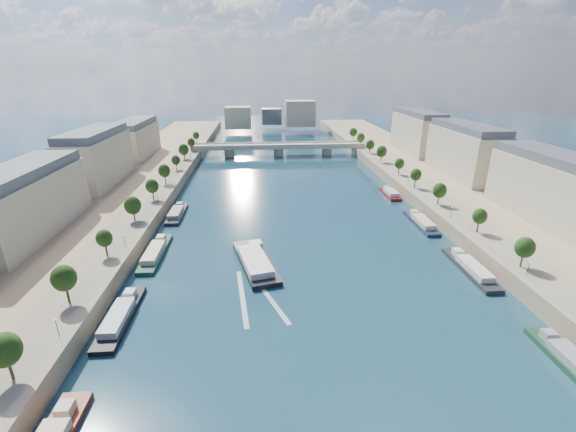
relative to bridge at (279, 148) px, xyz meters
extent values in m
plane|color=#0D2A39|center=(0.00, -115.97, -5.08)|extent=(700.00, 700.00, 0.00)
cube|color=#9E8460|center=(-72.00, -115.97, -2.58)|extent=(44.00, 520.00, 5.00)
cube|color=#9E8460|center=(72.00, -115.97, -2.58)|extent=(44.00, 520.00, 5.00)
cube|color=gray|center=(-57.00, -115.97, -0.03)|extent=(14.00, 520.00, 0.10)
cube|color=gray|center=(57.00, -115.97, -0.03)|extent=(14.00, 520.00, 0.10)
cylinder|color=#382B1E|center=(-55.00, -197.97, 1.83)|extent=(0.50, 0.50, 3.82)
ellipsoid|color=black|center=(-55.00, -197.97, 5.42)|extent=(4.80, 4.80, 5.52)
cylinder|color=#382B1E|center=(-55.00, -173.97, 1.83)|extent=(0.50, 0.50, 3.82)
ellipsoid|color=black|center=(-55.00, -173.97, 5.42)|extent=(4.80, 4.80, 5.52)
cylinder|color=#382B1E|center=(-55.00, -149.97, 1.83)|extent=(0.50, 0.50, 3.82)
ellipsoid|color=black|center=(-55.00, -149.97, 5.42)|extent=(4.80, 4.80, 5.52)
cylinder|color=#382B1E|center=(-55.00, -125.97, 1.83)|extent=(0.50, 0.50, 3.82)
ellipsoid|color=black|center=(-55.00, -125.97, 5.42)|extent=(4.80, 4.80, 5.52)
cylinder|color=#382B1E|center=(-55.00, -101.97, 1.83)|extent=(0.50, 0.50, 3.82)
ellipsoid|color=black|center=(-55.00, -101.97, 5.42)|extent=(4.80, 4.80, 5.52)
cylinder|color=#382B1E|center=(-55.00, -77.97, 1.83)|extent=(0.50, 0.50, 3.82)
ellipsoid|color=black|center=(-55.00, -77.97, 5.42)|extent=(4.80, 4.80, 5.52)
cylinder|color=#382B1E|center=(-55.00, -53.97, 1.83)|extent=(0.50, 0.50, 3.82)
ellipsoid|color=black|center=(-55.00, -53.97, 5.42)|extent=(4.80, 4.80, 5.52)
cylinder|color=#382B1E|center=(-55.00, -29.97, 1.83)|extent=(0.50, 0.50, 3.82)
ellipsoid|color=black|center=(-55.00, -29.97, 5.42)|extent=(4.80, 4.80, 5.52)
cylinder|color=#382B1E|center=(-55.00, -5.97, 1.83)|extent=(0.50, 0.50, 3.82)
ellipsoid|color=black|center=(-55.00, -5.97, 5.42)|extent=(4.80, 4.80, 5.52)
cylinder|color=#382B1E|center=(-55.00, 18.03, 1.83)|extent=(0.50, 0.50, 3.82)
ellipsoid|color=black|center=(-55.00, 18.03, 5.42)|extent=(4.80, 4.80, 5.52)
cylinder|color=#382B1E|center=(55.00, -165.97, 1.83)|extent=(0.50, 0.50, 3.82)
ellipsoid|color=black|center=(55.00, -165.97, 5.42)|extent=(4.80, 4.80, 5.52)
cylinder|color=#382B1E|center=(55.00, -141.97, 1.83)|extent=(0.50, 0.50, 3.82)
ellipsoid|color=black|center=(55.00, -141.97, 5.42)|extent=(4.80, 4.80, 5.52)
cylinder|color=#382B1E|center=(55.00, -117.97, 1.83)|extent=(0.50, 0.50, 3.82)
ellipsoid|color=black|center=(55.00, -117.97, 5.42)|extent=(4.80, 4.80, 5.52)
cylinder|color=#382B1E|center=(55.00, -93.97, 1.83)|extent=(0.50, 0.50, 3.82)
ellipsoid|color=black|center=(55.00, -93.97, 5.42)|extent=(4.80, 4.80, 5.52)
cylinder|color=#382B1E|center=(55.00, -69.97, 1.83)|extent=(0.50, 0.50, 3.82)
ellipsoid|color=black|center=(55.00, -69.97, 5.42)|extent=(4.80, 4.80, 5.52)
cylinder|color=#382B1E|center=(55.00, -45.97, 1.83)|extent=(0.50, 0.50, 3.82)
ellipsoid|color=black|center=(55.00, -45.97, 5.42)|extent=(4.80, 4.80, 5.52)
cylinder|color=#382B1E|center=(55.00, -21.97, 1.83)|extent=(0.50, 0.50, 3.82)
ellipsoid|color=black|center=(55.00, -21.97, 5.42)|extent=(4.80, 4.80, 5.52)
cylinder|color=#382B1E|center=(55.00, 2.03, 1.83)|extent=(0.50, 0.50, 3.82)
ellipsoid|color=black|center=(55.00, 2.03, 5.42)|extent=(4.80, 4.80, 5.52)
cylinder|color=#382B1E|center=(55.00, 26.03, 1.83)|extent=(0.50, 0.50, 3.82)
ellipsoid|color=black|center=(55.00, 26.03, 5.42)|extent=(4.80, 4.80, 5.52)
cylinder|color=black|center=(-52.50, -185.97, 1.92)|extent=(0.14, 0.14, 4.00)
sphere|color=#FFE5B2|center=(-52.50, -185.97, 4.02)|extent=(0.36, 0.36, 0.36)
cylinder|color=black|center=(-52.50, -145.97, 1.92)|extent=(0.14, 0.14, 4.00)
sphere|color=#FFE5B2|center=(-52.50, -145.97, 4.02)|extent=(0.36, 0.36, 0.36)
cylinder|color=black|center=(-52.50, -105.97, 1.92)|extent=(0.14, 0.14, 4.00)
sphere|color=#FFE5B2|center=(-52.50, -105.97, 4.02)|extent=(0.36, 0.36, 0.36)
cylinder|color=black|center=(-52.50, -65.97, 1.92)|extent=(0.14, 0.14, 4.00)
sphere|color=#FFE5B2|center=(-52.50, -65.97, 4.02)|extent=(0.36, 0.36, 0.36)
cylinder|color=black|center=(-52.50, -25.97, 1.92)|extent=(0.14, 0.14, 4.00)
sphere|color=#FFE5B2|center=(-52.50, -25.97, 4.02)|extent=(0.36, 0.36, 0.36)
cylinder|color=black|center=(52.50, -170.97, 1.92)|extent=(0.14, 0.14, 4.00)
sphere|color=#FFE5B2|center=(52.50, -170.97, 4.02)|extent=(0.36, 0.36, 0.36)
cylinder|color=black|center=(52.50, -130.97, 1.92)|extent=(0.14, 0.14, 4.00)
sphere|color=#FFE5B2|center=(52.50, -130.97, 4.02)|extent=(0.36, 0.36, 0.36)
cylinder|color=black|center=(52.50, -90.97, 1.92)|extent=(0.14, 0.14, 4.00)
sphere|color=#FFE5B2|center=(52.50, -90.97, 4.02)|extent=(0.36, 0.36, 0.36)
cylinder|color=black|center=(52.50, -50.97, 1.92)|extent=(0.14, 0.14, 4.00)
sphere|color=#FFE5B2|center=(52.50, -50.97, 4.02)|extent=(0.36, 0.36, 0.36)
cylinder|color=black|center=(52.50, -10.97, 1.92)|extent=(0.14, 0.14, 4.00)
sphere|color=#FFE5B2|center=(52.50, -10.97, 4.02)|extent=(0.36, 0.36, 0.36)
cube|color=#BAAD8F|center=(-85.00, -132.97, 9.92)|extent=(16.00, 52.00, 20.00)
cube|color=#474C54|center=(-85.00, -132.97, 21.52)|extent=(14.72, 50.44, 3.20)
cube|color=#BAAD8F|center=(-85.00, -74.97, 9.92)|extent=(16.00, 52.00, 20.00)
cube|color=#474C54|center=(-85.00, -74.97, 21.52)|extent=(14.72, 50.44, 3.20)
cube|color=#BAAD8F|center=(-85.00, -16.97, 9.92)|extent=(16.00, 52.00, 20.00)
cube|color=#474C54|center=(-85.00, -16.97, 21.52)|extent=(14.72, 50.44, 3.20)
cube|color=#BAAD8F|center=(85.00, -132.97, 9.92)|extent=(16.00, 52.00, 20.00)
cube|color=#474C54|center=(85.00, -132.97, 21.52)|extent=(14.72, 50.44, 3.20)
cube|color=#BAAD8F|center=(85.00, -74.97, 9.92)|extent=(16.00, 52.00, 20.00)
cube|color=#474C54|center=(85.00, -74.97, 21.52)|extent=(14.72, 50.44, 3.20)
cube|color=#BAAD8F|center=(85.00, -16.97, 9.92)|extent=(16.00, 52.00, 20.00)
cube|color=#474C54|center=(85.00, -16.97, 21.52)|extent=(14.72, 50.44, 3.20)
cube|color=#BAAD8F|center=(-30.00, 94.03, 8.92)|extent=(22.00, 18.00, 18.00)
cube|color=#BAAD8F|center=(25.00, 104.03, 10.92)|extent=(26.00, 20.00, 22.00)
cube|color=#474C54|center=(0.00, 119.03, 6.92)|extent=(18.00, 16.00, 14.00)
cube|color=#C1B79E|center=(0.00, 0.00, 1.12)|extent=(112.00, 11.00, 2.20)
cube|color=#C1B79E|center=(0.00, -5.00, 2.62)|extent=(112.00, 0.80, 0.90)
cube|color=#C1B79E|center=(0.00, 5.00, 2.62)|extent=(112.00, 0.80, 0.90)
cylinder|color=#C1B79E|center=(-32.00, 0.00, -2.58)|extent=(6.40, 6.40, 5.00)
cylinder|color=#C1B79E|center=(0.00, 0.00, -2.58)|extent=(6.40, 6.40, 5.00)
cylinder|color=#C1B79E|center=(32.00, 0.00, -2.58)|extent=(6.40, 6.40, 5.00)
cube|color=#C1B79E|center=(-52.00, 0.00, -2.58)|extent=(6.00, 12.00, 5.00)
cube|color=#C1B79E|center=(52.00, 0.00, -2.58)|extent=(6.00, 12.00, 5.00)
cube|color=black|center=(-15.02, -149.77, -4.67)|extent=(14.48, 29.62, 2.04)
cube|color=silver|center=(-15.02, -152.05, -2.73)|extent=(10.76, 19.57, 1.83)
cube|color=silver|center=(-15.02, -141.22, -2.75)|extent=(4.75, 4.27, 1.80)
cube|color=silver|center=(-18.22, -166.77, -5.06)|extent=(4.04, 25.97, 0.04)
cube|color=silver|center=(-11.82, -166.77, -5.06)|extent=(10.14, 24.80, 0.04)
cube|color=beige|center=(-45.50, -200.70, -2.98)|extent=(2.50, 2.64, 1.80)
cube|color=black|center=(-45.50, -173.92, -4.78)|extent=(5.00, 24.48, 1.80)
cube|color=silver|center=(-45.50, -175.88, -3.08)|extent=(4.10, 13.46, 1.60)
cube|color=silver|center=(-45.50, -166.58, -2.98)|extent=(2.50, 2.94, 1.80)
cube|color=#1B4530|center=(-45.50, -141.41, -4.78)|extent=(5.00, 26.21, 1.80)
cube|color=beige|center=(-45.50, -143.51, -3.08)|extent=(4.10, 14.41, 1.60)
cube|color=beige|center=(-45.50, -133.55, -2.98)|extent=(2.50, 3.15, 1.80)
cube|color=#242426|center=(-45.50, -107.20, -4.78)|extent=(5.00, 22.37, 1.80)
cube|color=gray|center=(-45.50, -108.99, -3.08)|extent=(4.10, 12.30, 1.60)
cube|color=gray|center=(-45.50, -100.49, -2.98)|extent=(2.50, 2.68, 1.80)
cube|color=#1A4128|center=(45.50, -194.96, -4.78)|extent=(5.00, 19.08, 1.80)
cube|color=gray|center=(45.50, -196.49, -3.08)|extent=(4.10, 10.49, 1.60)
cube|color=gray|center=(45.50, -189.24, -2.98)|extent=(2.50, 2.29, 1.80)
cube|color=#252528|center=(45.50, -158.37, -4.78)|extent=(5.00, 25.25, 1.80)
cube|color=silver|center=(45.50, -160.39, -3.08)|extent=(4.10, 13.89, 1.60)
cube|color=silver|center=(45.50, -150.80, -2.98)|extent=(2.50, 3.03, 1.80)
cube|color=#1B273C|center=(45.50, -123.69, -4.78)|extent=(5.00, 23.55, 1.80)
cube|color=beige|center=(45.50, -125.58, -3.08)|extent=(4.10, 12.95, 1.60)
cube|color=beige|center=(45.50, -116.63, -2.98)|extent=(2.50, 2.83, 1.80)
cube|color=maroon|center=(45.50, -88.84, -4.78)|extent=(5.00, 17.59, 1.80)
cube|color=silver|center=(45.50, -90.25, -3.08)|extent=(4.10, 9.68, 1.60)
cube|color=silver|center=(45.50, -83.56, -2.98)|extent=(2.50, 2.11, 1.80)
camera|label=1|loc=(-13.19, -250.14, 48.35)|focal=24.00mm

